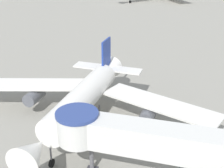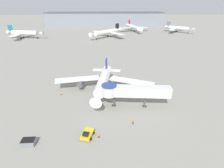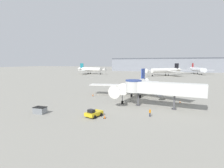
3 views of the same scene
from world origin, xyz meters
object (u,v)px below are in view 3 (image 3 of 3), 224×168
at_px(ground_crew_marshaller, 150,112).
at_px(traffic_cone_port_wing, 93,95).
at_px(service_container_gray, 40,110).
at_px(background_jet_red_tail, 197,69).
at_px(jet_bridge, 157,88).
at_px(background_jet_teal_tail, 91,69).
at_px(main_airplane, 134,86).
at_px(traffic_cone_apron_front, 105,116).
at_px(pushback_tug_yellow, 94,113).
at_px(traffic_cone_starboard_wing, 180,102).
at_px(background_jet_black_tail, 165,70).

bearing_deg(ground_crew_marshaller, traffic_cone_port_wing, 109.17).
bearing_deg(service_container_gray, background_jet_red_tail, 73.61).
distance_m(jet_bridge, background_jet_teal_tail, 127.96).
relative_size(main_airplane, traffic_cone_port_wing, 39.25).
bearing_deg(background_jet_teal_tail, ground_crew_marshaller, -136.64).
xyz_separation_m(jet_bridge, service_container_gray, (-22.78, -14.05, -4.05)).
xyz_separation_m(traffic_cone_port_wing, ground_crew_marshaller, (20.57, -15.70, 0.54)).
height_order(traffic_cone_apron_front, ground_crew_marshaller, ground_crew_marshaller).
bearing_deg(main_airplane, ground_crew_marshaller, -59.38).
bearing_deg(jet_bridge, main_airplane, 135.97).
bearing_deg(ground_crew_marshaller, jet_bridge, 53.42).
bearing_deg(traffic_cone_port_wing, pushback_tug_yellow, -63.05).
bearing_deg(traffic_cone_starboard_wing, service_container_gray, -143.28).
height_order(ground_crew_marshaller, background_jet_red_tail, background_jet_red_tail).
bearing_deg(traffic_cone_port_wing, ground_crew_marshaller, -37.35).
relative_size(traffic_cone_starboard_wing, background_jet_black_tail, 0.02).
height_order(main_airplane, jet_bridge, main_airplane).
distance_m(traffic_cone_apron_front, ground_crew_marshaller, 9.12).
height_order(pushback_tug_yellow, traffic_cone_starboard_wing, pushback_tug_yellow).
bearing_deg(background_jet_red_tail, background_jet_teal_tail, -174.02).
distance_m(pushback_tug_yellow, background_jet_teal_tail, 132.71).
height_order(service_container_gray, background_jet_black_tail, background_jet_black_tail).
bearing_deg(pushback_tug_yellow, background_jet_teal_tail, 132.38).
bearing_deg(background_jet_red_tail, traffic_cone_starboard_wing, -110.00).
height_order(traffic_cone_starboard_wing, background_jet_teal_tail, background_jet_teal_tail).
distance_m(pushback_tug_yellow, background_jet_red_tail, 153.40).
bearing_deg(traffic_cone_port_wing, background_jet_teal_tail, 117.55).
xyz_separation_m(background_jet_teal_tail, background_jet_red_tail, (94.04, 32.07, 0.02)).
height_order(jet_bridge, pushback_tug_yellow, jet_bridge).
bearing_deg(background_jet_black_tail, service_container_gray, -55.50).
relative_size(traffic_cone_port_wing, traffic_cone_starboard_wing, 1.35).
xyz_separation_m(pushback_tug_yellow, background_jet_teal_tail, (-61.16, 117.72, 3.76)).
xyz_separation_m(background_jet_black_tail, background_jet_teal_tail, (-67.39, -1.29, -0.01)).
bearing_deg(background_jet_black_tail, traffic_cone_starboard_wing, -41.20).
height_order(jet_bridge, traffic_cone_apron_front, jet_bridge).
height_order(traffic_cone_starboard_wing, background_jet_black_tail, background_jet_black_tail).
relative_size(traffic_cone_apron_front, traffic_cone_starboard_wing, 1.29).
bearing_deg(traffic_cone_starboard_wing, main_airplane, 171.89).
bearing_deg(pushback_tug_yellow, traffic_cone_apron_front, 9.69).
bearing_deg(background_jet_teal_tail, traffic_cone_port_wing, -141.32).
bearing_deg(traffic_cone_port_wing, main_airplane, 5.67).
relative_size(ground_crew_marshaller, background_jet_teal_tail, 0.05).
xyz_separation_m(traffic_cone_port_wing, background_jet_teal_tail, (-51.19, 98.11, 4.08)).
xyz_separation_m(jet_bridge, background_jet_teal_tail, (-72.20, 105.64, -0.28)).
distance_m(jet_bridge, background_jet_red_tail, 139.43).
bearing_deg(traffic_cone_apron_front, traffic_cone_starboard_wing, 54.08).
xyz_separation_m(main_airplane, background_jet_black_tail, (2.79, 98.07, 0.75)).
bearing_deg(main_airplane, background_jet_teal_tail, 131.55).
distance_m(traffic_cone_apron_front, background_jet_red_tail, 153.12).
distance_m(traffic_cone_port_wing, traffic_cone_apron_front, 23.43).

